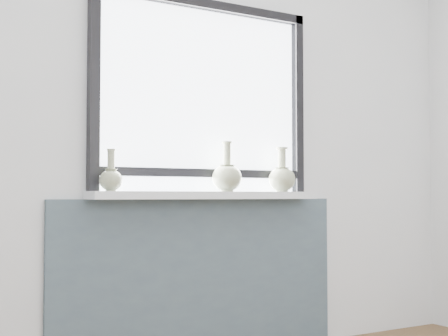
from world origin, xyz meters
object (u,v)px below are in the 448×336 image
vase_a (111,178)px  vase_b (227,176)px  windowsill (209,195)px  vase_c (282,177)px

vase_a → vase_b: (0.66, 0.01, 0.02)m
windowsill → vase_b: 0.15m
windowsill → vase_c: 0.47m
vase_b → vase_c: 0.36m
vase_a → vase_b: size_ratio=0.76×
vase_a → vase_c: 1.02m
windowsill → vase_b: bearing=-11.9°
windowsill → vase_a: size_ratio=6.41×
windowsill → vase_b: size_ratio=4.86×
vase_b → vase_c: bearing=-1.3°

